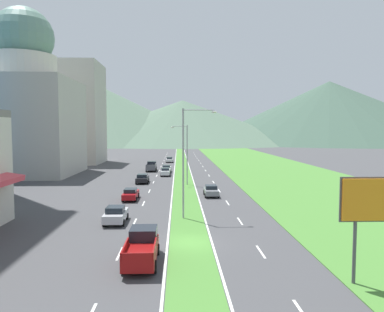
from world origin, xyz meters
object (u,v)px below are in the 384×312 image
Objects in this scene: car_4 at (142,178)px; car_3 at (116,214)px; pickup_truck_0 at (142,248)px; street_lamp_near at (187,156)px; car_5 at (170,160)px; car_6 at (165,172)px; car_1 at (166,169)px; car_0 at (131,194)px; street_lamp_mid at (185,151)px; pickup_truck_1 at (151,166)px; car_2 at (211,191)px.

car_3 is at bearing -179.93° from car_4.
street_lamp_near is at bearing -15.45° from pickup_truck_0.
car_4 is at bearing 174.76° from car_5.
car_4 is 10.48m from car_6.
car_0 is at bearing 173.22° from car_1.
car_6 is at bearing -5.51° from car_3.
street_lamp_near is at bearing -175.26° from car_1.
car_3 is 11.00m from pickup_truck_0.
car_5 is (3.65, 53.81, 0.00)m from car_0.
car_3 reaches higher than car_1.
street_lamp_mid is 2.34× the size of car_3.
street_lamp_near reaches higher than car_1.
car_6 is at bearing -8.25° from car_0.
car_1 is 0.83× the size of pickup_truck_0.
street_lamp_near reaches higher than car_3.
pickup_truck_0 is at bearing -96.01° from street_lamp_mid.
street_lamp_near is at bearing -90.80° from street_lamp_mid.
car_0 is 0.83× the size of pickup_truck_1.
street_lamp_near is at bearing -77.91° from car_3.
street_lamp_near is 2.03× the size of pickup_truck_1.
street_lamp_near is 22.31m from street_lamp_mid.
car_4 is 0.94× the size of car_6.
car_0 is (-6.90, 10.05, -5.51)m from street_lamp_near.
pickup_truck_0 is at bearing -105.45° from street_lamp_near.
street_lamp_near is 13.87m from car_2.
car_1 is 0.83× the size of pickup_truck_1.
car_3 is 0.89× the size of car_6.
car_4 is at bearing 160.49° from car_6.
car_4 is at bearing 161.66° from street_lamp_mid.
street_lamp_near reaches higher than car_0.
street_lamp_near is at bearing -16.24° from car_2.
car_3 reaches higher than car_6.
street_lamp_near is at bearing -177.08° from car_5.
car_0 is 11.51m from car_3.
car_1 is at bearing 101.54° from street_lamp_mid.
pickup_truck_1 is (0.13, 44.38, 0.17)m from car_3.
car_1 reaches higher than car_0.
car_3 is at bearing -37.19° from car_2.
car_6 is (-0.02, -5.56, 0.00)m from car_1.
car_0 is 1.02× the size of car_4.
street_lamp_near is 2.74× the size of car_2.
pickup_truck_0 is (-6.84, -24.09, 0.24)m from car_2.
car_0 is 22.22m from pickup_truck_0.
car_3 is 0.76× the size of pickup_truck_0.
car_0 is 0.97× the size of car_6.
car_1 is 4.38m from pickup_truck_1.
pickup_truck_0 is at bearing -179.92° from car_6.
car_1 is at bearing -0.24° from car_6.
car_5 reaches higher than car_0.
car_4 is at bearing 105.52° from street_lamp_near.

